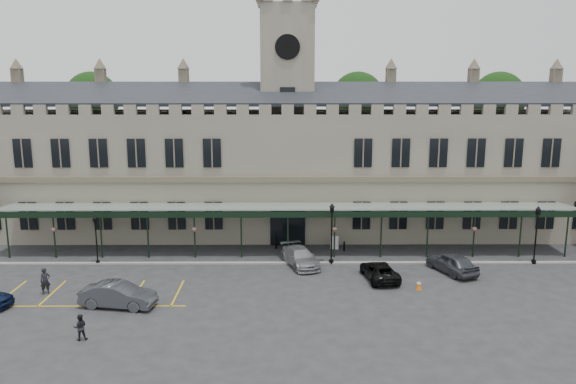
{
  "coord_description": "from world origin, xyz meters",
  "views": [
    {
      "loc": [
        -0.28,
        -39.21,
        15.03
      ],
      "look_at": [
        0.0,
        6.0,
        6.0
      ],
      "focal_mm": 35.0,
      "sensor_mm": 36.0,
      "label": 1
    }
  ],
  "objects_px": {
    "lamp_post_mid": "(332,228)",
    "lamp_post_left": "(96,235)",
    "car_right_a": "(452,263)",
    "person_a": "(45,281)",
    "car_taxi": "(300,257)",
    "car_left_b": "(118,295)",
    "lamp_post_right": "(536,230)",
    "traffic_cone": "(419,285)",
    "station_building": "(287,168)",
    "clock_tower": "(287,100)",
    "person_b": "(80,327)",
    "sign_board": "(334,243)",
    "car_van": "(379,271)"
  },
  "relations": [
    {
      "from": "lamp_post_mid",
      "to": "car_left_b",
      "type": "xyz_separation_m",
      "value": [
        -15.1,
        -8.99,
        -2.23
      ]
    },
    {
      "from": "lamp_post_left",
      "to": "car_left_b",
      "type": "bearing_deg",
      "value": -64.25
    },
    {
      "from": "person_a",
      "to": "car_left_b",
      "type": "bearing_deg",
      "value": -57.73
    },
    {
      "from": "car_van",
      "to": "person_b",
      "type": "xyz_separation_m",
      "value": [
        -19.3,
        -10.16,
        0.15
      ]
    },
    {
      "from": "car_left_b",
      "to": "person_b",
      "type": "bearing_deg",
      "value": -179.88
    },
    {
      "from": "car_van",
      "to": "car_taxi",
      "type": "bearing_deg",
      "value": -36.59
    },
    {
      "from": "lamp_post_mid",
      "to": "sign_board",
      "type": "relative_size",
      "value": 4.12
    },
    {
      "from": "traffic_cone",
      "to": "person_b",
      "type": "height_order",
      "value": "person_b"
    },
    {
      "from": "car_taxi",
      "to": "car_right_a",
      "type": "height_order",
      "value": "car_right_a"
    },
    {
      "from": "car_right_a",
      "to": "person_b",
      "type": "height_order",
      "value": "car_right_a"
    },
    {
      "from": "car_left_b",
      "to": "person_a",
      "type": "xyz_separation_m",
      "value": [
        -5.88,
        2.37,
        0.13
      ]
    },
    {
      "from": "lamp_post_mid",
      "to": "clock_tower",
      "type": "bearing_deg",
      "value": 108.92
    },
    {
      "from": "station_building",
      "to": "sign_board",
      "type": "height_order",
      "value": "station_building"
    },
    {
      "from": "lamp_post_left",
      "to": "car_taxi",
      "type": "height_order",
      "value": "lamp_post_left"
    },
    {
      "from": "car_left_b",
      "to": "car_taxi",
      "type": "distance_m",
      "value": 15.12
    },
    {
      "from": "lamp_post_mid",
      "to": "lamp_post_left",
      "type": "bearing_deg",
      "value": 179.85
    },
    {
      "from": "car_taxi",
      "to": "lamp_post_left",
      "type": "bearing_deg",
      "value": 158.79
    },
    {
      "from": "car_taxi",
      "to": "person_a",
      "type": "distance_m",
      "value": 19.38
    },
    {
      "from": "lamp_post_mid",
      "to": "traffic_cone",
      "type": "xyz_separation_m",
      "value": [
        5.94,
        -5.89,
        -2.72
      ]
    },
    {
      "from": "station_building",
      "to": "person_b",
      "type": "relative_size",
      "value": 37.63
    },
    {
      "from": "car_taxi",
      "to": "car_right_a",
      "type": "distance_m",
      "value": 12.13
    },
    {
      "from": "clock_tower",
      "to": "person_b",
      "type": "height_order",
      "value": "clock_tower"
    },
    {
      "from": "station_building",
      "to": "car_van",
      "type": "height_order",
      "value": "station_building"
    },
    {
      "from": "traffic_cone",
      "to": "car_van",
      "type": "bearing_deg",
      "value": 139.93
    },
    {
      "from": "car_left_b",
      "to": "station_building",
      "type": "bearing_deg",
      "value": -21.31
    },
    {
      "from": "station_building",
      "to": "lamp_post_mid",
      "type": "xyz_separation_m",
      "value": [
        3.6,
        -10.42,
        -3.41
      ]
    },
    {
      "from": "lamp_post_mid",
      "to": "car_taxi",
      "type": "distance_m",
      "value": 3.52
    },
    {
      "from": "lamp_post_left",
      "to": "clock_tower",
      "type": "bearing_deg",
      "value": 33.4
    },
    {
      "from": "lamp_post_mid",
      "to": "person_a",
      "type": "height_order",
      "value": "lamp_post_mid"
    },
    {
      "from": "lamp_post_left",
      "to": "car_right_a",
      "type": "distance_m",
      "value": 29.0
    },
    {
      "from": "car_left_b",
      "to": "person_a",
      "type": "bearing_deg",
      "value": 77.41
    },
    {
      "from": "person_a",
      "to": "person_b",
      "type": "xyz_separation_m",
      "value": [
        5.08,
        -7.3,
        -0.16
      ]
    },
    {
      "from": "traffic_cone",
      "to": "person_b",
      "type": "xyz_separation_m",
      "value": [
        -21.84,
        -8.03,
        0.45
      ]
    },
    {
      "from": "person_a",
      "to": "clock_tower",
      "type": "bearing_deg",
      "value": 8.78
    },
    {
      "from": "car_left_b",
      "to": "person_b",
      "type": "height_order",
      "value": "car_left_b"
    },
    {
      "from": "station_building",
      "to": "lamp_post_right",
      "type": "relative_size",
      "value": 12.15
    },
    {
      "from": "car_van",
      "to": "person_a",
      "type": "xyz_separation_m",
      "value": [
        -24.38,
        -2.87,
        0.31
      ]
    },
    {
      "from": "lamp_post_right",
      "to": "traffic_cone",
      "type": "xyz_separation_m",
      "value": [
        -10.96,
        -5.78,
        -2.58
      ]
    },
    {
      "from": "clock_tower",
      "to": "person_a",
      "type": "xyz_separation_m",
      "value": [
        -17.38,
        -17.13,
        -12.15
      ]
    },
    {
      "from": "clock_tower",
      "to": "sign_board",
      "type": "bearing_deg",
      "value": -56.82
    },
    {
      "from": "station_building",
      "to": "traffic_cone",
      "type": "distance_m",
      "value": 19.86
    },
    {
      "from": "sign_board",
      "to": "person_b",
      "type": "bearing_deg",
      "value": -122.23
    },
    {
      "from": "station_building",
      "to": "car_left_b",
      "type": "xyz_separation_m",
      "value": [
        -11.5,
        -19.41,
        -5.63
      ]
    },
    {
      "from": "station_building",
      "to": "clock_tower",
      "type": "height_order",
      "value": "clock_tower"
    },
    {
      "from": "lamp_post_right",
      "to": "car_right_a",
      "type": "distance_m",
      "value": 8.08
    },
    {
      "from": "car_left_b",
      "to": "car_taxi",
      "type": "xyz_separation_m",
      "value": [
        12.5,
        8.51,
        -0.1
      ]
    },
    {
      "from": "car_taxi",
      "to": "station_building",
      "type": "bearing_deg",
      "value": 75.83
    },
    {
      "from": "clock_tower",
      "to": "lamp_post_mid",
      "type": "height_order",
      "value": "clock_tower"
    },
    {
      "from": "lamp_post_left",
      "to": "car_taxi",
      "type": "relative_size",
      "value": 0.83
    },
    {
      "from": "car_right_a",
      "to": "person_a",
      "type": "relative_size",
      "value": 2.52
    }
  ]
}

